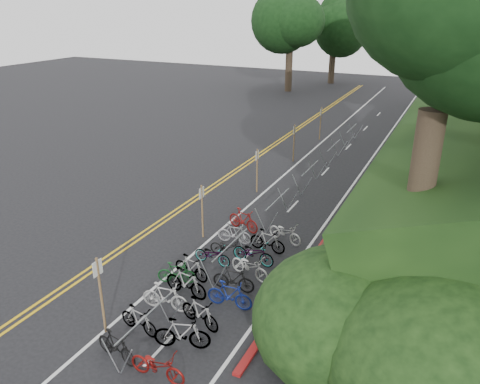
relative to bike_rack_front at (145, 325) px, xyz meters
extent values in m
plane|color=black|center=(-2.65, 2.04, -0.78)|extent=(120.00, 120.00, 0.00)
cube|color=gold|center=(-4.80, 12.04, -0.77)|extent=(0.12, 80.00, 0.01)
cube|color=gold|center=(-4.50, 12.04, -0.77)|extent=(0.12, 80.00, 0.01)
cube|color=silver|center=(-1.65, 12.04, -0.77)|extent=(0.12, 80.00, 0.01)
cube|color=silver|center=(2.55, 12.04, -0.77)|extent=(0.12, 80.00, 0.01)
cube|color=silver|center=(0.45, 0.04, -0.77)|extent=(0.10, 1.60, 0.01)
cube|color=silver|center=(0.45, 6.04, -0.77)|extent=(0.10, 1.60, 0.01)
cube|color=silver|center=(0.45, 12.04, -0.77)|extent=(0.10, 1.60, 0.01)
cube|color=silver|center=(0.45, 18.04, -0.77)|extent=(0.10, 1.60, 0.01)
cube|color=silver|center=(0.45, 24.04, -0.77)|extent=(0.10, 1.60, 0.01)
cube|color=silver|center=(0.45, 30.04, -0.77)|extent=(0.10, 1.60, 0.01)
cube|color=silver|center=(0.45, 36.04, -0.77)|extent=(0.10, 1.60, 0.01)
cube|color=maroon|center=(3.05, 14.04, -0.73)|extent=(0.25, 28.00, 0.10)
cube|color=#382819|center=(3.75, 24.04, -0.70)|extent=(1.40, 44.00, 0.16)
ellipsoid|color=#284C19|center=(4.55, 5.04, 0.26)|extent=(2.00, 2.80, 1.60)
ellipsoid|color=#284C19|center=(5.35, 10.04, 0.77)|extent=(2.60, 3.64, 2.08)
ellipsoid|color=#284C19|center=(6.55, 16.04, 1.21)|extent=(2.20, 3.08, 1.76)
ellipsoid|color=#284C19|center=(5.15, 22.04, 0.78)|extent=(3.00, 4.20, 2.40)
ellipsoid|color=#284C19|center=(5.85, 28.04, 0.95)|extent=(2.40, 3.36, 1.92)
ellipsoid|color=#284C19|center=(7.15, 32.04, 1.63)|extent=(2.80, 3.92, 2.24)
ellipsoid|color=#284C19|center=(4.35, 8.04, 0.12)|extent=(1.80, 2.52, 1.44)
ellipsoid|color=#284C19|center=(7.35, 20.04, 1.82)|extent=(3.20, 4.48, 2.56)
ellipsoid|color=black|center=(5.35, 2.54, 0.43)|extent=(5.28, 6.16, 3.52)
ellipsoid|color=black|center=(8.35, 1.54, 0.65)|extent=(6.24, 7.28, 4.16)
cylinder|color=#2D2319|center=(6.85, 5.04, 3.33)|extent=(0.81, 0.81, 5.81)
ellipsoid|color=black|center=(6.85, 5.04, 8.62)|extent=(7.95, 7.95, 7.55)
cylinder|color=#2D2319|center=(-11.65, 44.04, 2.13)|extent=(0.81, 0.81, 5.81)
ellipsoid|color=black|center=(-11.65, 44.04, 7.42)|extent=(7.95, 7.95, 7.55)
cylinder|color=#2D2319|center=(-8.65, 52.04, 1.90)|extent=(0.79, 0.79, 5.36)
ellipsoid|color=black|center=(-8.65, 52.04, 6.67)|extent=(6.95, 6.95, 6.61)
cylinder|color=gray|center=(0.00, 0.00, 0.27)|extent=(0.05, 2.74, 0.05)
cylinder|color=gray|center=(-0.28, -1.27, -0.25)|extent=(0.53, 0.04, 1.03)
cylinder|color=gray|center=(0.28, -1.27, -0.25)|extent=(0.53, 0.04, 1.03)
cylinder|color=gray|center=(-0.28, 1.27, -0.25)|extent=(0.53, 0.04, 1.03)
cylinder|color=gray|center=(0.28, 1.27, -0.25)|extent=(0.53, 0.04, 1.03)
cylinder|color=gray|center=(0.35, 5.04, 0.37)|extent=(0.05, 3.00, 0.05)
cylinder|color=gray|center=(0.07, 3.64, -0.20)|extent=(0.58, 0.04, 1.13)
cylinder|color=gray|center=(0.63, 3.64, -0.20)|extent=(0.58, 0.04, 1.13)
cylinder|color=gray|center=(0.07, 6.44, -0.20)|extent=(0.58, 0.04, 1.13)
cylinder|color=gray|center=(0.63, 6.44, -0.20)|extent=(0.58, 0.04, 1.13)
cylinder|color=gray|center=(0.35, 10.04, 0.37)|extent=(0.05, 3.00, 0.05)
cylinder|color=gray|center=(0.07, 8.64, -0.20)|extent=(0.58, 0.04, 1.13)
cylinder|color=gray|center=(0.63, 8.64, -0.20)|extent=(0.58, 0.04, 1.13)
cylinder|color=gray|center=(0.07, 11.44, -0.20)|extent=(0.58, 0.04, 1.13)
cylinder|color=gray|center=(0.63, 11.44, -0.20)|extent=(0.58, 0.04, 1.13)
cylinder|color=gray|center=(0.35, 15.04, 0.37)|extent=(0.05, 3.00, 0.05)
cylinder|color=gray|center=(0.07, 13.64, -0.20)|extent=(0.58, 0.04, 1.13)
cylinder|color=gray|center=(0.63, 13.64, -0.20)|extent=(0.58, 0.04, 1.13)
cylinder|color=gray|center=(0.07, 16.44, -0.20)|extent=(0.58, 0.04, 1.13)
cylinder|color=gray|center=(0.63, 16.44, -0.20)|extent=(0.58, 0.04, 1.13)
cylinder|color=gray|center=(0.35, 20.04, 0.37)|extent=(0.05, 3.00, 0.05)
cylinder|color=gray|center=(0.07, 18.64, -0.20)|extent=(0.58, 0.04, 1.13)
cylinder|color=gray|center=(0.63, 18.64, -0.20)|extent=(0.58, 0.04, 1.13)
cylinder|color=gray|center=(0.07, 21.44, -0.20)|extent=(0.58, 0.04, 1.13)
cylinder|color=gray|center=(0.63, 21.44, -0.20)|extent=(0.58, 0.04, 1.13)
cylinder|color=gray|center=(0.35, 25.04, 0.37)|extent=(0.05, 3.00, 0.05)
cylinder|color=gray|center=(0.07, 23.64, -0.20)|extent=(0.58, 0.04, 1.13)
cylinder|color=gray|center=(0.63, 23.64, -0.20)|extent=(0.58, 0.04, 1.13)
cylinder|color=gray|center=(0.07, 26.44, -0.20)|extent=(0.58, 0.04, 1.13)
cylinder|color=gray|center=(0.63, 26.44, -0.20)|extent=(0.58, 0.04, 1.13)
cylinder|color=brown|center=(-1.60, -0.01, 0.58)|extent=(0.08, 0.08, 2.71)
cube|color=silver|center=(-1.60, -0.01, 1.58)|extent=(0.02, 0.40, 0.50)
cylinder|color=brown|center=(-2.05, 7.04, 0.47)|extent=(0.08, 0.08, 2.50)
cube|color=silver|center=(-2.05, 7.04, 1.37)|extent=(0.02, 0.40, 0.50)
cylinder|color=brown|center=(-2.05, 13.04, 0.47)|extent=(0.08, 0.08, 2.50)
cube|color=silver|center=(-2.05, 13.04, 1.37)|extent=(0.02, 0.40, 0.50)
cylinder|color=brown|center=(-2.05, 19.04, 0.47)|extent=(0.08, 0.08, 2.50)
cube|color=silver|center=(-2.05, 19.04, 1.37)|extent=(0.02, 0.40, 0.50)
cylinder|color=brown|center=(-2.05, 25.04, 0.47)|extent=(0.08, 0.08, 2.50)
cube|color=silver|center=(-2.05, 25.04, 1.37)|extent=(0.02, 0.40, 0.50)
imported|color=#144C1E|center=(-1.07, 3.38, -0.34)|extent=(0.89, 1.51, 0.88)
imported|color=black|center=(-0.44, -0.84, -0.30)|extent=(0.71, 1.66, 0.96)
imported|color=maroon|center=(1.10, -0.95, -0.31)|extent=(0.64, 1.77, 0.93)
imported|color=slate|center=(-0.60, 0.46, -0.31)|extent=(0.65, 1.60, 0.93)
imported|color=slate|center=(1.04, 0.42, -0.25)|extent=(1.06, 1.83, 1.06)
imported|color=beige|center=(-0.52, 1.82, -0.26)|extent=(0.71, 1.76, 1.03)
imported|color=slate|center=(0.99, 1.58, -0.28)|extent=(0.88, 1.72, 0.99)
imported|color=slate|center=(-0.32, 2.84, -0.24)|extent=(0.69, 1.84, 1.08)
imported|color=navy|center=(1.40, 2.89, -0.27)|extent=(0.59, 1.70, 1.01)
imported|color=slate|center=(-0.74, 3.88, -0.29)|extent=(0.71, 1.66, 0.97)
imported|color=black|center=(1.07, 3.86, -0.29)|extent=(0.62, 1.65, 0.97)
imported|color=slate|center=(-0.53, 5.17, -0.35)|extent=(0.60, 1.64, 0.86)
imported|color=beige|center=(1.23, 4.95, -0.31)|extent=(1.07, 1.89, 0.94)
imported|color=black|center=(-0.26, 6.00, -0.36)|extent=(0.62, 1.61, 0.83)
imported|color=slate|center=(0.93, 5.94, -0.30)|extent=(0.73, 1.85, 0.95)
imported|color=#9E9EA3|center=(-0.52, 7.15, -0.31)|extent=(0.64, 1.59, 0.93)
imported|color=slate|center=(1.06, 7.10, -0.28)|extent=(0.59, 1.67, 0.99)
imported|color=maroon|center=(-0.70, 8.45, -0.25)|extent=(0.97, 1.81, 1.05)
imported|color=beige|center=(1.43, 8.23, -0.33)|extent=(1.09, 1.82, 0.90)
camera|label=1|loc=(7.61, -9.16, 9.05)|focal=35.00mm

